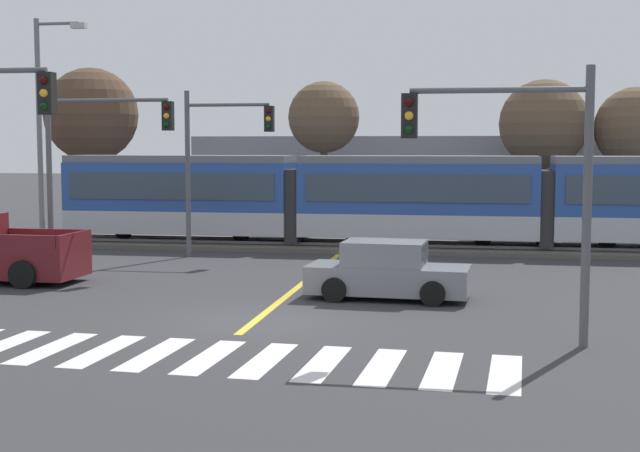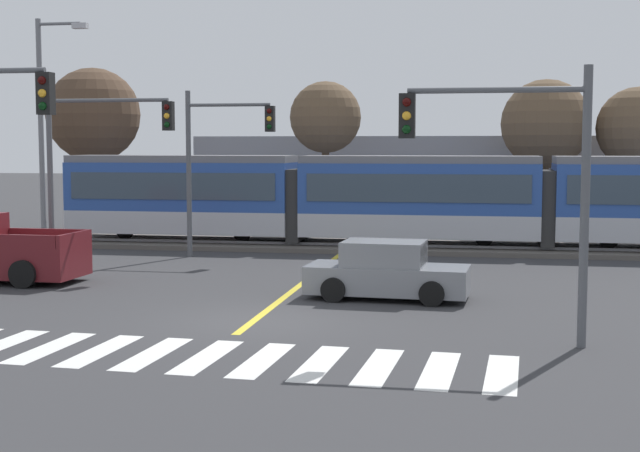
{
  "view_description": "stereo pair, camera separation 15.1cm",
  "coord_description": "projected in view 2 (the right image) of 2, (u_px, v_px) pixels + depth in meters",
  "views": [
    {
      "loc": [
        4.92,
        -19.49,
        4.0
      ],
      "look_at": [
        0.35,
        6.64,
        1.6
      ],
      "focal_mm": 50.0,
      "sensor_mm": 36.0,
      "label": 1
    },
    {
      "loc": [
        5.07,
        -19.46,
        4.0
      ],
      "look_at": [
        0.35,
        6.64,
        1.6
      ],
      "focal_mm": 50.0,
      "sensor_mm": 36.0,
      "label": 2
    }
  ],
  "objects": [
    {
      "name": "ground_plane",
      "position": [
        253.0,
        321.0,
        20.33
      ],
      "size": [
        200.0,
        200.0,
        0.0
      ],
      "primitive_type": "plane",
      "color": "#333335"
    },
    {
      "name": "track_bed",
      "position": [
        348.0,
        246.0,
        34.78
      ],
      "size": [
        120.0,
        4.0,
        0.18
      ],
      "primitive_type": "cube",
      "color": "#56514C",
      "rests_on": "ground"
    },
    {
      "name": "rail_near",
      "position": [
        345.0,
        244.0,
        34.06
      ],
      "size": [
        120.0,
        0.08,
        0.1
      ],
      "primitive_type": "cube",
      "color": "#939399",
      "rests_on": "track_bed"
    },
    {
      "name": "rail_far",
      "position": [
        351.0,
        240.0,
        35.47
      ],
      "size": [
        120.0,
        0.08,
        0.1
      ],
      "primitive_type": "cube",
      "color": "#939399",
      "rests_on": "track_bed"
    },
    {
      "name": "light_rail_tram",
      "position": [
        419.0,
        197.0,
        34.11
      ],
      "size": [
        28.0,
        2.64,
        3.43
      ],
      "color": "#B7BAC1",
      "rests_on": "track_bed"
    },
    {
      "name": "crosswalk_stripe_1",
      "position": [
        1.0,
        345.0,
        17.91
      ],
      "size": [
        0.71,
        2.83,
        0.01
      ],
      "primitive_type": "cube",
      "rotation": [
        0.0,
        0.0,
        -0.05
      ],
      "color": "silver",
      "rests_on": "ground"
    },
    {
      "name": "crosswalk_stripe_2",
      "position": [
        50.0,
        348.0,
        17.66
      ],
      "size": [
        0.71,
        2.83,
        0.01
      ],
      "primitive_type": "cube",
      "rotation": [
        0.0,
        0.0,
        -0.05
      ],
      "color": "silver",
      "rests_on": "ground"
    },
    {
      "name": "crosswalk_stripe_3",
      "position": [
        101.0,
        351.0,
        17.4
      ],
      "size": [
        0.71,
        2.83,
        0.01
      ],
      "primitive_type": "cube",
      "rotation": [
        0.0,
        0.0,
        -0.05
      ],
      "color": "silver",
      "rests_on": "ground"
    },
    {
      "name": "crosswalk_stripe_4",
      "position": [
        153.0,
        354.0,
        17.15
      ],
      "size": [
        0.71,
        2.83,
        0.01
      ],
      "primitive_type": "cube",
      "rotation": [
        0.0,
        0.0,
        -0.05
      ],
      "color": "silver",
      "rests_on": "ground"
    },
    {
      "name": "crosswalk_stripe_5",
      "position": [
        207.0,
        357.0,
        16.9
      ],
      "size": [
        0.71,
        2.83,
        0.01
      ],
      "primitive_type": "cube",
      "rotation": [
        0.0,
        0.0,
        -0.05
      ],
      "color": "silver",
      "rests_on": "ground"
    },
    {
      "name": "crosswalk_stripe_6",
      "position": [
        262.0,
        360.0,
        16.65
      ],
      "size": [
        0.71,
        2.83,
        0.01
      ],
      "primitive_type": "cube",
      "rotation": [
        0.0,
        0.0,
        -0.05
      ],
      "color": "silver",
      "rests_on": "ground"
    },
    {
      "name": "crosswalk_stripe_7",
      "position": [
        320.0,
        363.0,
        16.39
      ],
      "size": [
        0.71,
        2.83,
        0.01
      ],
      "primitive_type": "cube",
      "rotation": [
        0.0,
        0.0,
        -0.05
      ],
      "color": "silver",
      "rests_on": "ground"
    },
    {
      "name": "crosswalk_stripe_8",
      "position": [
        378.0,
        367.0,
        16.14
      ],
      "size": [
        0.71,
        2.83,
        0.01
      ],
      "primitive_type": "cube",
      "rotation": [
        0.0,
        0.0,
        -0.05
      ],
      "color": "silver",
      "rests_on": "ground"
    },
    {
      "name": "crosswalk_stripe_9",
      "position": [
        439.0,
        370.0,
        15.89
      ],
      "size": [
        0.71,
        2.83,
        0.01
      ],
      "primitive_type": "cube",
      "rotation": [
        0.0,
        0.0,
        -0.05
      ],
      "color": "silver",
      "rests_on": "ground"
    },
    {
      "name": "crosswalk_stripe_10",
      "position": [
        502.0,
        374.0,
        15.64
      ],
      "size": [
        0.71,
        2.83,
        0.01
      ],
      "primitive_type": "cube",
      "rotation": [
        0.0,
        0.0,
        -0.05
      ],
      "color": "silver",
      "rests_on": "ground"
    },
    {
      "name": "lane_centre_line",
      "position": [
        302.0,
        284.0,
        25.84
      ],
      "size": [
        0.2,
        14.25,
        0.01
      ],
      "primitive_type": "cube",
      "color": "gold",
      "rests_on": "ground"
    },
    {
      "name": "sedan_crossing",
      "position": [
        387.0,
        272.0,
        23.27
      ],
      "size": [
        4.3,
        2.12,
        1.52
      ],
      "color": "gray",
      "rests_on": "ground"
    },
    {
      "name": "traffic_light_mid_left",
      "position": [
        93.0,
        149.0,
        28.15
      ],
      "size": [
        4.25,
        0.38,
        5.8
      ],
      "color": "#515459",
      "rests_on": "ground"
    },
    {
      "name": "traffic_light_far_left",
      "position": [
        217.0,
        149.0,
        31.58
      ],
      "size": [
        3.25,
        0.38,
        5.94
      ],
      "color": "#515459",
      "rests_on": "ground"
    },
    {
      "name": "traffic_light_near_right",
      "position": [
        517.0,
        162.0,
        17.6
      ],
      "size": [
        3.75,
        0.38,
        5.56
      ],
      "color": "#515459",
      "rests_on": "ground"
    },
    {
      "name": "street_lamp_west",
      "position": [
        45.0,
        121.0,
        33.41
      ],
      "size": [
        2.05,
        0.28,
        8.7
      ],
      "color": "slate",
      "rests_on": "ground"
    },
    {
      "name": "bare_tree_far_west",
      "position": [
        93.0,
        115.0,
        40.71
      ],
      "size": [
        4.27,
        4.27,
        7.54
      ],
      "color": "brown",
      "rests_on": "ground"
    },
    {
      "name": "bare_tree_west",
      "position": [
        326.0,
        118.0,
        38.95
      ],
      "size": [
        3.13,
        3.13,
        6.8
      ],
      "color": "brown",
      "rests_on": "ground"
    },
    {
      "name": "bare_tree_east",
      "position": [
        546.0,
        124.0,
        38.42
      ],
      "size": [
        3.85,
        3.85,
        6.85
      ],
      "color": "brown",
      "rests_on": "ground"
    },
    {
      "name": "bare_tree_far_east",
      "position": [
        638.0,
        129.0,
        37.55
      ],
      "size": [
        3.49,
        3.49,
        6.48
      ],
      "color": "brown",
      "rests_on": "ground"
    },
    {
      "name": "building_backdrop_far",
      "position": [
        404.0,
        180.0,
        45.41
      ],
      "size": [
        20.41,
        6.0,
        4.45
      ],
      "primitive_type": "cube",
      "color": "gray",
      "rests_on": "ground"
    }
  ]
}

